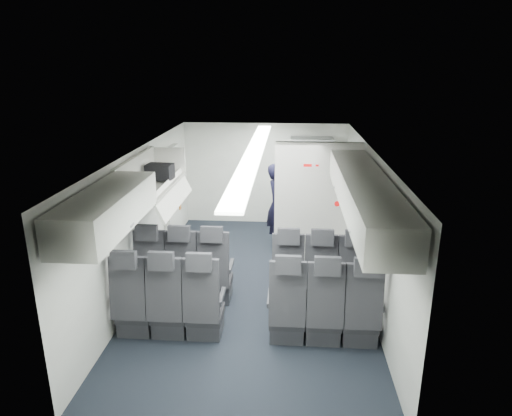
# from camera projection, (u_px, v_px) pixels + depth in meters

# --- Properties ---
(cabin_shell) EXTENTS (3.41, 6.01, 2.16)m
(cabin_shell) POSITION_uv_depth(u_px,v_px,m) (254.00, 218.00, 6.81)
(cabin_shell) COLOR black
(cabin_shell) RESTS_ON ground
(seat_row_front) EXTENTS (3.33, 0.56, 1.24)m
(seat_row_front) POSITION_uv_depth(u_px,v_px,m) (251.00, 277.00, 6.53)
(seat_row_front) COLOR #252628
(seat_row_front) RESTS_ON cabin_shell
(seat_row_mid) EXTENTS (3.33, 0.56, 1.24)m
(seat_row_mid) POSITION_uv_depth(u_px,v_px,m) (245.00, 310.00, 5.67)
(seat_row_mid) COLOR #252628
(seat_row_mid) RESTS_ON cabin_shell
(overhead_bin_left_rear) EXTENTS (0.53, 1.80, 0.40)m
(overhead_bin_left_rear) POSITION_uv_depth(u_px,v_px,m) (107.00, 210.00, 4.79)
(overhead_bin_left_rear) COLOR silver
(overhead_bin_left_rear) RESTS_ON cabin_shell
(overhead_bin_left_front_open) EXTENTS (0.64, 1.70, 0.72)m
(overhead_bin_left_front_open) POSITION_uv_depth(u_px,v_px,m) (152.00, 180.00, 6.49)
(overhead_bin_left_front_open) COLOR #9E9E93
(overhead_bin_left_front_open) RESTS_ON cabin_shell
(overhead_bin_right_rear) EXTENTS (0.53, 1.80, 0.40)m
(overhead_bin_right_rear) POSITION_uv_depth(u_px,v_px,m) (377.00, 217.00, 4.59)
(overhead_bin_right_rear) COLOR silver
(overhead_bin_right_rear) RESTS_ON cabin_shell
(overhead_bin_right_front) EXTENTS (0.53, 1.70, 0.40)m
(overhead_bin_right_front) POSITION_uv_depth(u_px,v_px,m) (354.00, 176.00, 6.25)
(overhead_bin_right_front) COLOR silver
(overhead_bin_right_front) RESTS_ON cabin_shell
(bulkhead_partition) EXTENTS (1.40, 0.15, 2.13)m
(bulkhead_partition) POSITION_uv_depth(u_px,v_px,m) (317.00, 206.00, 7.52)
(bulkhead_partition) COLOR silver
(bulkhead_partition) RESTS_ON cabin_shell
(galley_unit) EXTENTS (0.85, 0.52, 1.90)m
(galley_unit) POSITION_uv_depth(u_px,v_px,m) (310.00, 184.00, 9.38)
(galley_unit) COLOR #939399
(galley_unit) RESTS_ON cabin_shell
(boarding_door) EXTENTS (0.12, 1.27, 1.86)m
(boarding_door) POSITION_uv_depth(u_px,v_px,m) (173.00, 197.00, 8.45)
(boarding_door) COLOR silver
(boarding_door) RESTS_ON cabin_shell
(flight_attendant) EXTENTS (0.43, 0.61, 1.59)m
(flight_attendant) POSITION_uv_depth(u_px,v_px,m) (277.00, 205.00, 8.49)
(flight_attendant) COLOR black
(flight_attendant) RESTS_ON ground
(carry_on_bag) EXTENTS (0.40, 0.29, 0.22)m
(carry_on_bag) POSITION_uv_depth(u_px,v_px,m) (160.00, 172.00, 6.67)
(carry_on_bag) COLOR black
(carry_on_bag) RESTS_ON overhead_bin_left_front_open
(papers) EXTENTS (0.21, 0.07, 0.15)m
(papers) POSITION_uv_depth(u_px,v_px,m) (288.00, 192.00, 8.35)
(papers) COLOR white
(papers) RESTS_ON flight_attendant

